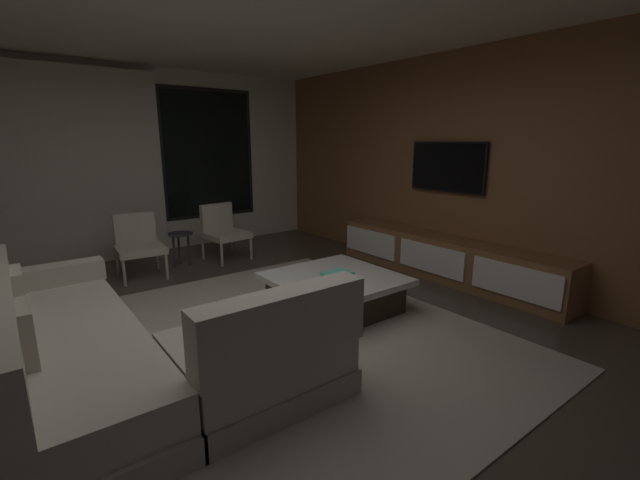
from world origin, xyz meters
TOP-DOWN VIEW (x-y plane):
  - floor at (0.00, 0.00)m, footprint 9.20×9.20m
  - back_wall_with_window at (-0.06, 3.62)m, footprint 6.60×0.30m
  - media_wall at (3.06, 0.00)m, footprint 0.12×7.80m
  - area_rug at (0.35, -0.10)m, footprint 3.20×3.80m
  - sectional_couch at (-0.97, -0.09)m, footprint 1.98×2.50m
  - coffee_table at (1.08, 0.12)m, footprint 1.16×1.16m
  - book_stack_on_coffee_table at (1.07, 0.07)m, footprint 0.28×0.20m
  - accent_chair_near_window at (1.02, 2.57)m, footprint 0.61×0.62m
  - accent_chair_by_curtain at (-0.16, 2.46)m, footprint 0.58×0.60m
  - side_stool at (0.40, 2.56)m, footprint 0.32×0.32m
  - media_console at (2.77, 0.05)m, footprint 0.46×3.10m
  - mounted_tv at (2.95, 0.25)m, footprint 0.05×1.05m

SIDE VIEW (x-z plane):
  - floor at x=0.00m, z-range 0.00..0.00m
  - area_rug at x=0.35m, z-range 0.00..0.01m
  - coffee_table at x=1.08m, z-range 0.01..0.37m
  - media_console at x=2.77m, z-range -0.01..0.51m
  - sectional_couch at x=-0.97m, z-range -0.12..0.70m
  - side_stool at x=0.40m, z-range 0.14..0.60m
  - book_stack_on_coffee_table at x=1.07m, z-range 0.36..0.41m
  - accent_chair_near_window at x=1.02m, z-range 0.04..0.82m
  - accent_chair_by_curtain at x=-0.16m, z-range 0.04..0.82m
  - back_wall_with_window at x=-0.06m, z-range -0.01..2.69m
  - media_wall at x=3.06m, z-range 0.00..2.70m
  - mounted_tv at x=2.95m, z-range 1.05..1.65m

